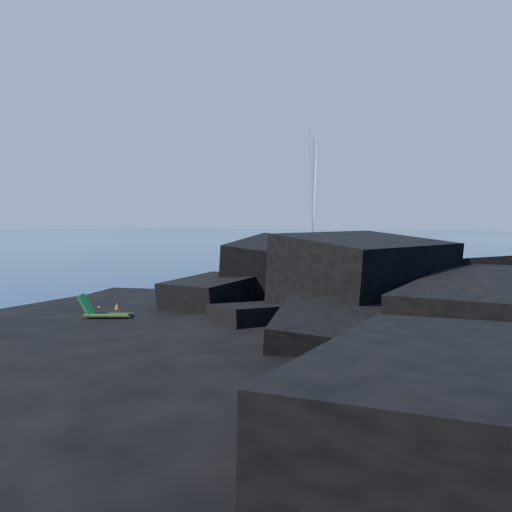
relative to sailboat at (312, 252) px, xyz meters
The scene contains 9 objects.
ground 45.13m from the sailboat, 77.95° to the right, with size 400.00×400.00×0.00m, color #031236.
headland 46.85m from the sailboat, 61.41° to the right, with size 24.00×24.00×3.60m, color black, non-canonical shape.
beach 45.80m from the sailboat, 72.31° to the right, with size 8.50×6.00×0.70m, color black.
surf_foam 41.71m from the sailboat, 69.77° to the right, with size 10.00×8.00×0.06m, color white, non-canonical shape.
sailboat is the anchor object (origin of this frame).
deck_chair 47.22m from the sailboat, 70.71° to the right, with size 1.70×0.74×1.17m, color #1B7D2B, non-canonical shape.
towel 45.31m from the sailboat, 73.10° to the right, with size 1.97×0.93×0.05m, color silver.
sunbather 45.31m from the sailboat, 73.10° to the right, with size 1.87×0.46×0.25m, color tan, non-canonical shape.
marker_cone 45.77m from the sailboat, 71.35° to the right, with size 0.35×0.35×0.53m, color orange.
Camera 1 is at (19.78, -11.51, 3.90)m, focal length 35.00 mm.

